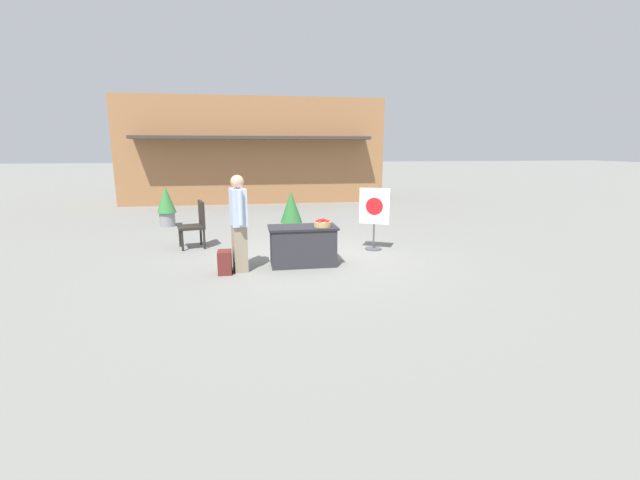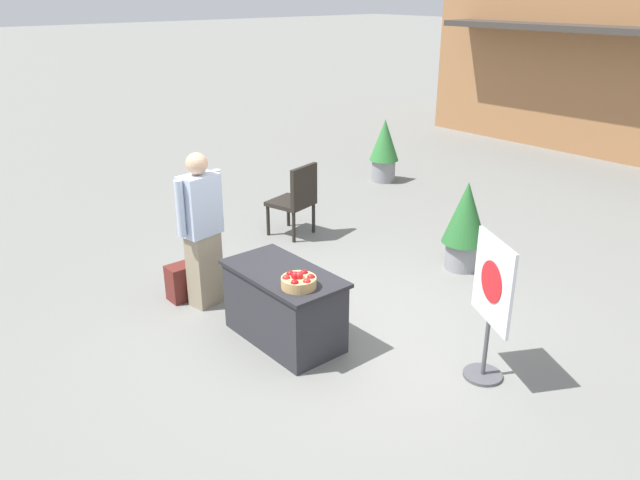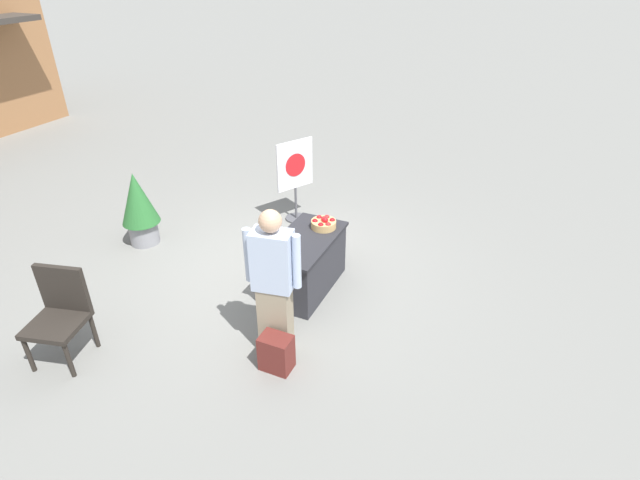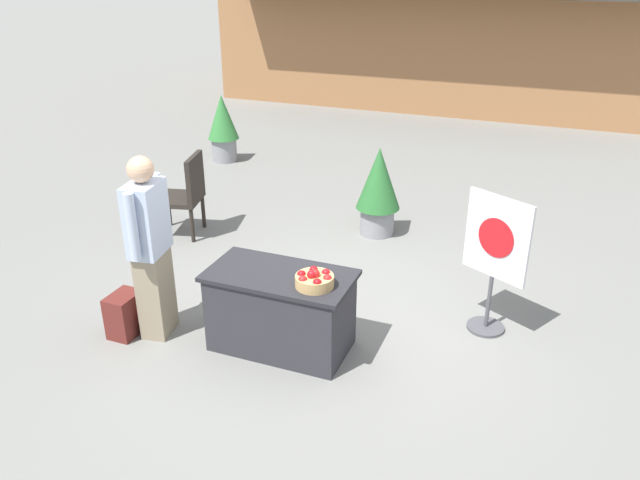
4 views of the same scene
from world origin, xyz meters
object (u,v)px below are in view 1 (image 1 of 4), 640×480
at_px(backpack, 225,262).
at_px(poster_board, 374,215).
at_px(patio_chair, 196,222).
at_px(person_visitor, 239,223).
at_px(potted_plant_near_right, 166,205).
at_px(potted_plant_far_left, 291,212).
at_px(display_table, 303,246).
at_px(apple_basket, 323,223).

distance_m(backpack, poster_board, 3.51).
height_order(poster_board, patio_chair, poster_board).
xyz_separation_m(person_visitor, poster_board, (2.91, 1.21, -0.13)).
relative_size(patio_chair, potted_plant_near_right, 0.92).
bearing_deg(potted_plant_far_left, backpack, -116.02).
xyz_separation_m(person_visitor, potted_plant_near_right, (-2.13, 5.01, -0.27)).
height_order(backpack, potted_plant_near_right, potted_plant_near_right).
bearing_deg(potted_plant_far_left, poster_board, -47.34).
bearing_deg(poster_board, backpack, -38.60).
relative_size(display_table, potted_plant_near_right, 1.13).
distance_m(potted_plant_near_right, potted_plant_far_left, 3.94).
height_order(display_table, patio_chair, patio_chair).
bearing_deg(person_visitor, display_table, 0.00).
relative_size(person_visitor, poster_board, 1.28).
xyz_separation_m(display_table, patio_chair, (-2.19, 1.87, 0.20)).
distance_m(person_visitor, backpack, 0.76).
height_order(display_table, apple_basket, apple_basket).
height_order(potted_plant_near_right, potted_plant_far_left, potted_plant_near_right).
bearing_deg(potted_plant_near_right, person_visitor, -66.97).
height_order(apple_basket, potted_plant_far_left, potted_plant_far_left).
height_order(patio_chair, potted_plant_near_right, potted_plant_near_right).
xyz_separation_m(backpack, poster_board, (3.19, 1.35, 0.56)).
bearing_deg(poster_board, apple_basket, -22.53).
xyz_separation_m(patio_chair, potted_plant_near_right, (-1.14, 2.93, 0.04)).
height_order(backpack, potted_plant_far_left, potted_plant_far_left).
distance_m(display_table, apple_basket, 0.58).
distance_m(display_table, patio_chair, 2.89).
bearing_deg(person_visitor, patio_chair, 105.45).
distance_m(apple_basket, potted_plant_near_right, 6.14).
bearing_deg(potted_plant_near_right, patio_chair, -68.80).
relative_size(person_visitor, backpack, 4.18).
distance_m(person_visitor, poster_board, 3.16).
xyz_separation_m(poster_board, potted_plant_near_right, (-5.04, 3.80, -0.15)).
distance_m(apple_basket, patio_chair, 3.24).
xyz_separation_m(display_table, person_visitor, (-1.19, -0.21, 0.52)).
height_order(backpack, poster_board, poster_board).
height_order(display_table, poster_board, poster_board).
bearing_deg(patio_chair, person_visitor, 101.16).
bearing_deg(display_table, person_visitor, -169.95).
height_order(display_table, backpack, display_table).
relative_size(backpack, potted_plant_near_right, 0.36).
bearing_deg(patio_chair, display_table, 125.08).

